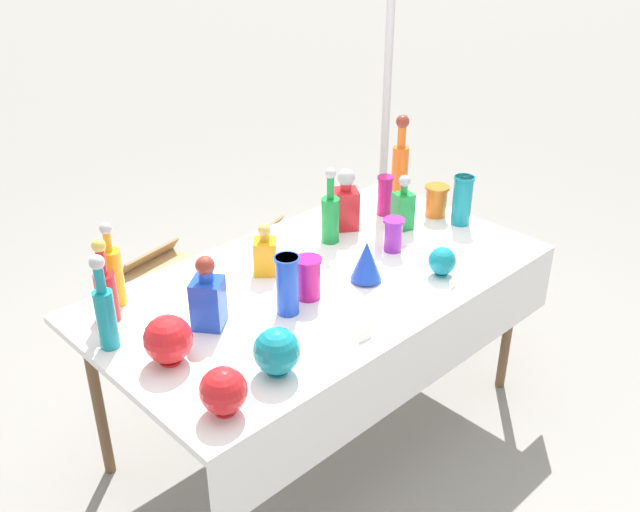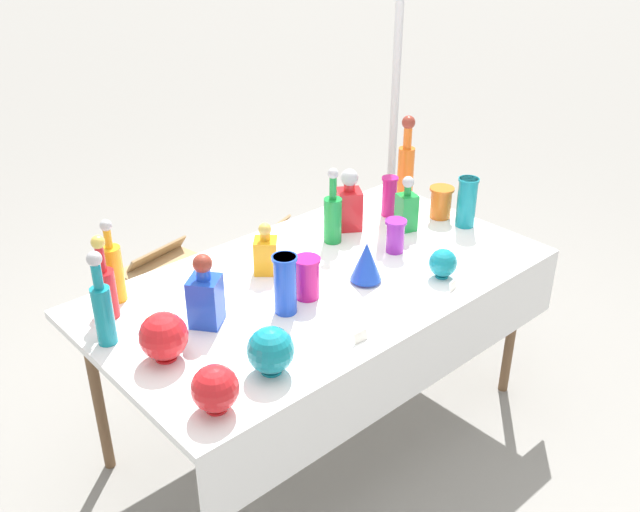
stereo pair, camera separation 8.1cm
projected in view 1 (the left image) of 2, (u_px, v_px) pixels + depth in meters
The scene contains 27 objects.
ground_plane at pixel (320, 424), 3.20m from camera, with size 40.00×40.00×0.00m, color gray.
display_table at pixel (326, 293), 2.84m from camera, with size 1.84×1.01×0.76m.
tall_bottle_0 at pixel (330, 215), 3.06m from camera, with size 0.08×0.08×0.34m.
tall_bottle_1 at pixel (400, 163), 3.47m from camera, with size 0.08×0.08×0.42m.
tall_bottle_2 at pixel (113, 273), 2.61m from camera, with size 0.08×0.08×0.33m.
tall_bottle_3 at pixel (106, 290), 2.52m from camera, with size 0.08×0.08×0.33m.
tall_bottle_4 at pixel (105, 310), 2.36m from camera, with size 0.07×0.07×0.35m.
square_decanter_0 at pixel (208, 297), 2.49m from camera, with size 0.15×0.15×0.28m.
square_decanter_1 at pixel (265, 253), 2.84m from camera, with size 0.13×0.13×0.22m.
square_decanter_2 at pixel (403, 207), 3.18m from camera, with size 0.10×0.10×0.26m.
square_decanter_3 at pixel (346, 203), 3.18m from camera, with size 0.15×0.15×0.28m.
slender_vase_0 at pixel (308, 277), 2.67m from camera, with size 0.10×0.10×0.17m.
slender_vase_1 at pixel (393, 233), 3.01m from camera, with size 0.09×0.09×0.15m.
slender_vase_2 at pixel (385, 194), 3.32m from camera, with size 0.08×0.08×0.19m.
slender_vase_3 at pixel (287, 283), 2.56m from camera, with size 0.09×0.09×0.23m.
slender_vase_4 at pixel (436, 199), 3.32m from camera, with size 0.11×0.11×0.15m.
slender_vase_5 at pixel (462, 199), 3.22m from camera, with size 0.09×0.09×0.23m.
fluted_vase_0 at pixel (366, 261), 2.78m from camera, with size 0.12×0.12×0.17m.
round_bowl_0 at pixel (277, 351), 2.26m from camera, with size 0.15×0.15×0.16m.
round_bowl_1 at pixel (223, 391), 2.10m from camera, with size 0.15×0.15×0.15m.
round_bowl_2 at pixel (442, 261), 2.83m from camera, with size 0.11×0.11×0.12m.
round_bowl_3 at pixel (168, 339), 2.31m from camera, with size 0.16×0.16×0.17m.
price_tag_left at pixel (364, 336), 2.45m from camera, with size 0.06×0.01×0.04m, color white.
price_tag_center at pixel (453, 283), 2.77m from camera, with size 0.05×0.01×0.04m, color white.
cardboard_box_behind_left at pixel (276, 274), 3.99m from camera, with size 0.44×0.41×0.47m.
cardboard_box_behind_right at pixel (165, 294), 3.90m from camera, with size 0.50×0.48×0.38m.
canopy_pole at pixel (385, 132), 3.94m from camera, with size 0.18×0.18×2.35m.
Camera 1 is at (-1.70, -1.77, 2.18)m, focal length 40.00 mm.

